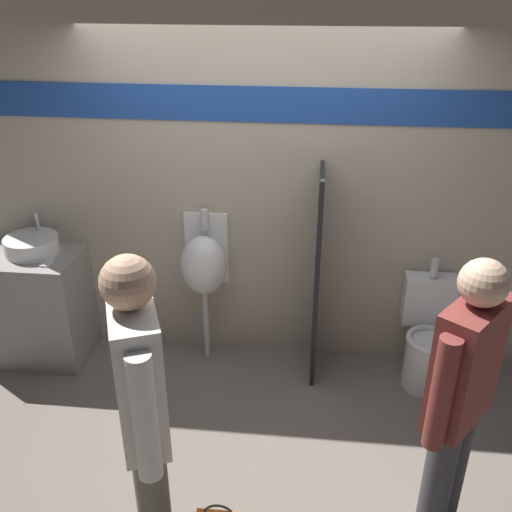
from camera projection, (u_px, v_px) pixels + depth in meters
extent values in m
plane|color=#70665B|center=(254.00, 392.00, 4.25)|extent=(16.00, 16.00, 0.00)
cube|color=#B2A893|center=(262.00, 193.00, 4.17)|extent=(4.45, 0.06, 2.70)
cube|color=#1E479E|center=(262.00, 104.00, 3.85)|extent=(4.36, 0.01, 0.24)
cube|color=gray|center=(34.00, 306.00, 4.48)|extent=(0.81, 0.54, 0.90)
cylinder|color=silver|center=(32.00, 245.00, 4.29)|extent=(0.40, 0.40, 0.12)
cylinder|color=silver|center=(37.00, 221.00, 4.36)|extent=(0.03, 0.03, 0.14)
cube|color=#B7B7BC|center=(48.00, 262.00, 4.16)|extent=(0.07, 0.14, 0.01)
cube|color=black|center=(317.00, 277.00, 4.15)|extent=(0.03, 0.46, 1.62)
cylinder|color=silver|center=(206.00, 324.00, 4.51)|extent=(0.04, 0.04, 0.62)
ellipsoid|color=silver|center=(204.00, 265.00, 4.27)|extent=(0.35, 0.31, 0.46)
cube|color=silver|center=(207.00, 248.00, 4.38)|extent=(0.33, 0.02, 0.58)
cylinder|color=silver|center=(205.00, 220.00, 4.23)|extent=(0.06, 0.06, 0.16)
cylinder|color=silver|center=(427.00, 363.00, 4.23)|extent=(0.35, 0.35, 0.40)
torus|color=silver|center=(431.00, 340.00, 4.14)|extent=(0.36, 0.36, 0.04)
cube|color=silver|center=(429.00, 299.00, 4.29)|extent=(0.38, 0.16, 0.39)
cylinder|color=silver|center=(434.00, 268.00, 4.15)|extent=(0.06, 0.06, 0.14)
cylinder|color=#3D3D42|center=(437.00, 484.00, 2.98)|extent=(0.15, 0.15, 0.82)
cylinder|color=#3D3D42|center=(451.00, 467.00, 3.08)|extent=(0.15, 0.15, 0.82)
cube|color=brown|center=(467.00, 363.00, 2.70)|extent=(0.41, 0.46, 0.65)
cylinder|color=brown|center=(442.00, 394.00, 2.55)|extent=(0.10, 0.10, 0.60)
cylinder|color=brown|center=(488.00, 347.00, 2.87)|extent=(0.10, 0.10, 0.60)
sphere|color=beige|center=(484.00, 283.00, 2.50)|extent=(0.22, 0.22, 0.22)
cylinder|color=#666056|center=(154.00, 509.00, 2.81)|extent=(0.16, 0.16, 0.87)
cylinder|color=#666056|center=(151.00, 482.00, 2.96)|extent=(0.16, 0.16, 0.87)
cube|color=silver|center=(138.00, 373.00, 2.54)|extent=(0.35, 0.49, 0.69)
cylinder|color=silver|center=(145.00, 418.00, 2.33)|extent=(0.11, 0.11, 0.63)
cylinder|color=silver|center=(134.00, 346.00, 2.77)|extent=(0.11, 0.11, 0.63)
sphere|color=tan|center=(128.00, 282.00, 2.33)|extent=(0.24, 0.24, 0.24)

